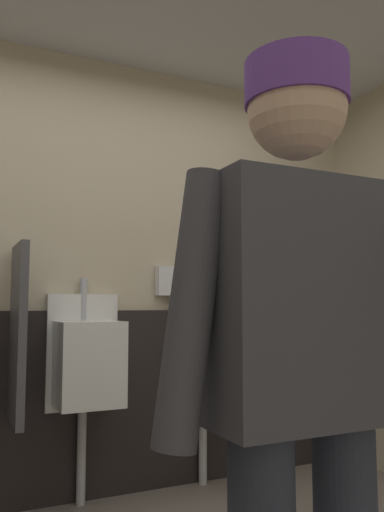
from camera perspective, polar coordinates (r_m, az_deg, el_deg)
The scene contains 7 objects.
wall_back at distance 3.10m, azimuth -11.59°, elevation -1.61°, with size 4.34×0.12×2.59m, color beige.
wainscot_band_back at distance 3.08m, azimuth -11.53°, elevation -15.88°, with size 3.74×0.03×1.06m, color black.
urinal_middle at distance 2.89m, azimuth -11.66°, elevation -11.56°, with size 0.40×0.34×1.24m.
urinal_right at distance 3.16m, azimuth 1.94°, elevation -11.15°, with size 0.40×0.34×1.24m.
privacy_divider_panel at distance 2.74m, azimuth -18.94°, elevation -8.09°, with size 0.04×0.40×0.90m, color #4C4C51.
person at distance 1.16m, azimuth 12.46°, elevation -10.80°, with size 0.66×0.60×1.65m.
soap_dispenser at distance 3.15m, azimuth -3.10°, elevation -2.80°, with size 0.10×0.07×0.18m, color silver.
Camera 1 is at (-0.74, -1.42, 1.09)m, focal length 35.73 mm.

